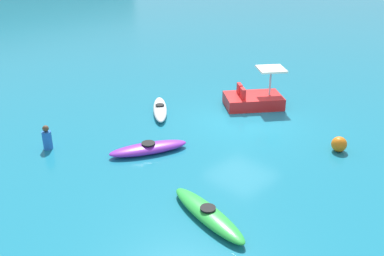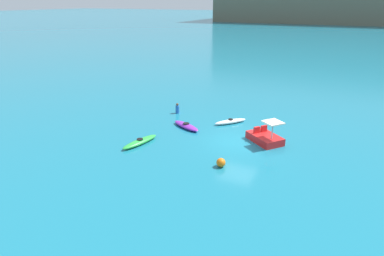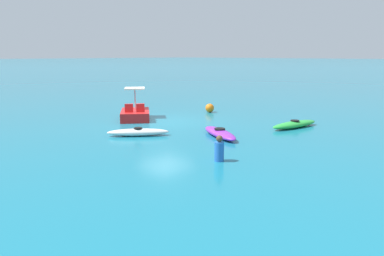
{
  "view_description": "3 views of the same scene",
  "coord_description": "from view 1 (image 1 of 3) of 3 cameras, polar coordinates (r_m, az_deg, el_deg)",
  "views": [
    {
      "loc": [
        -12.9,
        -9.78,
        7.03
      ],
      "look_at": [
        -2.6,
        0.33,
        0.46
      ],
      "focal_mm": 41.2,
      "sensor_mm": 36.0,
      "label": 1
    },
    {
      "loc": [
        6.35,
        -19.69,
        8.96
      ],
      "look_at": [
        -3.22,
        -0.63,
        0.64
      ],
      "focal_mm": 30.67,
      "sensor_mm": 36.0,
      "label": 2
    },
    {
      "loc": [
        -13.85,
        12.06,
        3.49
      ],
      "look_at": [
        -3.07,
        1.07,
        0.25
      ],
      "focal_mm": 32.7,
      "sensor_mm": 36.0,
      "label": 3
    }
  ],
  "objects": [
    {
      "name": "pedal_boat_red",
      "position": [
        19.14,
        7.99,
        3.76
      ],
      "size": [
        2.82,
        2.66,
        1.68
      ],
      "color": "red",
      "rests_on": "ground_plane"
    },
    {
      "name": "ground_plane",
      "position": [
        17.65,
        6.7,
        0.83
      ],
      "size": [
        600.0,
        600.0,
        0.0
      ],
      "primitive_type": "plane",
      "color": "#19728C"
    },
    {
      "name": "kayak_purple",
      "position": [
        15.15,
        -5.65,
        -2.62
      ],
      "size": [
        2.78,
        1.82,
        0.37
      ],
      "color": "purple",
      "rests_on": "ground_plane"
    },
    {
      "name": "kayak_green",
      "position": [
        11.82,
        2.06,
        -11.06
      ],
      "size": [
        1.23,
        3.04,
        0.37
      ],
      "color": "green",
      "rests_on": "ground_plane"
    },
    {
      "name": "kayak_white",
      "position": [
        18.37,
        -4.16,
        2.45
      ],
      "size": [
        2.16,
        2.41,
        0.37
      ],
      "color": "white",
      "rests_on": "ground_plane"
    },
    {
      "name": "person_near_shore",
      "position": [
        16.05,
        -18.25,
        -1.3
      ],
      "size": [
        0.43,
        0.43,
        0.88
      ],
      "color": "blue",
      "rests_on": "ground_plane"
    },
    {
      "name": "buoy_orange",
      "position": [
        15.94,
        18.5,
        -2.0
      ],
      "size": [
        0.53,
        0.53,
        0.53
      ],
      "primitive_type": "sphere",
      "color": "orange",
      "rests_on": "ground_plane"
    }
  ]
}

